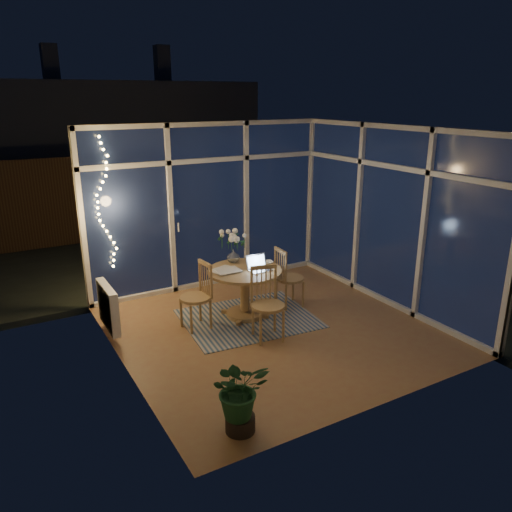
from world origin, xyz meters
The scene contains 25 objects.
floor centered at (0.00, 0.00, 0.00)m, with size 4.00×4.00×0.00m, color #956041.
ceiling centered at (0.00, 0.00, 2.60)m, with size 4.00×4.00×0.00m, color silver.
wall_back centered at (0.00, 2.00, 1.30)m, with size 4.00×0.04×2.60m, color beige.
wall_front centered at (0.00, -2.00, 1.30)m, with size 4.00×0.04×2.60m, color beige.
wall_left centered at (-2.00, 0.00, 1.30)m, with size 0.04×4.00×2.60m, color beige.
wall_right centered at (2.00, 0.00, 1.30)m, with size 0.04×4.00×2.60m, color beige.
window_wall_back centered at (0.00, 1.96, 1.30)m, with size 4.00×0.10×2.60m, color silver.
window_wall_right centered at (1.96, 0.00, 1.30)m, with size 0.10×4.00×2.60m, color silver.
radiator centered at (-1.94, 0.90, 0.40)m, with size 0.10×0.70×0.58m, color silver.
fairy_lights centered at (-1.65, 1.88, 1.52)m, with size 0.24×0.10×1.85m, color #FFCC66, non-canonical shape.
garden_patio centered at (0.50, 5.00, -0.06)m, with size 12.00×6.00×0.10m, color black.
garden_fence centered at (0.00, 5.50, 0.90)m, with size 11.00×0.08×1.80m, color #362113.
neighbour_roof centered at (0.30, 8.50, 2.20)m, with size 7.00×3.00×2.20m, color #353940.
garden_shrubs centered at (-0.80, 3.40, 0.45)m, with size 0.90×0.90×0.90m, color black.
rug centered at (-0.14, 0.44, 0.01)m, with size 1.77×1.42×0.01m, color #BDAE99.
dining_table centered at (-0.14, 0.54, 0.35)m, with size 1.02×1.02×0.70m, color #A27E49.
chair_left centered at (-0.89, 0.54, 0.46)m, with size 0.43×0.43×0.92m, color #A27E49.
chair_right centered at (0.60, 0.53, 0.46)m, with size 0.42×0.42×0.92m, color #A27E49.
chair_front centered at (-0.21, -0.20, 0.48)m, with size 0.44×0.44×0.96m, color #A27E49.
laptop centered at (0.02, 0.41, 0.81)m, with size 0.30×0.26×0.22m, color silver, non-canonical shape.
flower_vase centered at (-0.13, 0.90, 0.80)m, with size 0.20×0.20×0.21m, color white.
bowl centered at (0.27, 0.61, 0.72)m, with size 0.15×0.15×0.04m, color white.
newspapers centered at (-0.41, 0.62, 0.71)m, with size 0.34×0.26×0.02m, color silver.
phone centered at (-0.02, 0.46, 0.70)m, with size 0.10×0.05×0.01m, color black.
potted_plant centered at (-1.39, -1.65, 0.38)m, with size 0.54×0.47×0.76m, color #194622.
Camera 1 is at (-3.21, -5.12, 2.99)m, focal length 35.00 mm.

